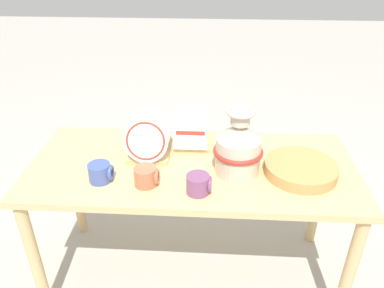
{
  "coord_description": "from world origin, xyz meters",
  "views": [
    {
      "loc": [
        0.09,
        -1.51,
        1.7
      ],
      "look_at": [
        0.0,
        0.0,
        0.84
      ],
      "focal_mm": 35.0,
      "sensor_mm": 36.0,
      "label": 1
    }
  ],
  "objects_px": {
    "mug_terracotta_glaze": "(147,176)",
    "wicker_charger_stack": "(301,169)",
    "ceramic_vase": "(238,147)",
    "dish_rack_round_plates": "(148,143)",
    "mug_cobalt_glaze": "(101,173)",
    "dish_rack_square_plates": "(191,134)",
    "mug_plum_glaze": "(199,184)"
  },
  "relations": [
    {
      "from": "dish_rack_round_plates",
      "to": "wicker_charger_stack",
      "type": "bearing_deg",
      "value": -7.27
    },
    {
      "from": "mug_plum_glaze",
      "to": "mug_terracotta_glaze",
      "type": "bearing_deg",
      "value": 169.42
    },
    {
      "from": "ceramic_vase",
      "to": "mug_plum_glaze",
      "type": "height_order",
      "value": "ceramic_vase"
    },
    {
      "from": "dish_rack_round_plates",
      "to": "wicker_charger_stack",
      "type": "distance_m",
      "value": 0.72
    },
    {
      "from": "mug_terracotta_glaze",
      "to": "mug_cobalt_glaze",
      "type": "distance_m",
      "value": 0.21
    },
    {
      "from": "dish_rack_round_plates",
      "to": "mug_plum_glaze",
      "type": "bearing_deg",
      "value": -45.2
    },
    {
      "from": "mug_cobalt_glaze",
      "to": "mug_plum_glaze",
      "type": "height_order",
      "value": "same"
    },
    {
      "from": "dish_rack_square_plates",
      "to": "wicker_charger_stack",
      "type": "relative_size",
      "value": 0.6
    },
    {
      "from": "ceramic_vase",
      "to": "mug_terracotta_glaze",
      "type": "distance_m",
      "value": 0.43
    },
    {
      "from": "wicker_charger_stack",
      "to": "mug_terracotta_glaze",
      "type": "distance_m",
      "value": 0.7
    },
    {
      "from": "dish_rack_square_plates",
      "to": "wicker_charger_stack",
      "type": "height_order",
      "value": "dish_rack_square_plates"
    },
    {
      "from": "mug_terracotta_glaze",
      "to": "mug_cobalt_glaze",
      "type": "relative_size",
      "value": 1.0
    },
    {
      "from": "mug_cobalt_glaze",
      "to": "dish_rack_square_plates",
      "type": "bearing_deg",
      "value": 41.7
    },
    {
      "from": "wicker_charger_stack",
      "to": "dish_rack_square_plates",
      "type": "bearing_deg",
      "value": 155.77
    },
    {
      "from": "dish_rack_round_plates",
      "to": "mug_plum_glaze",
      "type": "relative_size",
      "value": 2.14
    },
    {
      "from": "mug_terracotta_glaze",
      "to": "mug_cobalt_glaze",
      "type": "height_order",
      "value": "same"
    },
    {
      "from": "dish_rack_round_plates",
      "to": "dish_rack_square_plates",
      "type": "bearing_deg",
      "value": 35.26
    },
    {
      "from": "ceramic_vase",
      "to": "mug_plum_glaze",
      "type": "distance_m",
      "value": 0.26
    },
    {
      "from": "ceramic_vase",
      "to": "dish_rack_round_plates",
      "type": "relative_size",
      "value": 1.35
    },
    {
      "from": "ceramic_vase",
      "to": "mug_cobalt_glaze",
      "type": "bearing_deg",
      "value": -169.75
    },
    {
      "from": "dish_rack_square_plates",
      "to": "mug_terracotta_glaze",
      "type": "relative_size",
      "value": 1.83
    },
    {
      "from": "mug_terracotta_glaze",
      "to": "mug_plum_glaze",
      "type": "distance_m",
      "value": 0.23
    },
    {
      "from": "dish_rack_square_plates",
      "to": "mug_terracotta_glaze",
      "type": "bearing_deg",
      "value": -115.95
    },
    {
      "from": "dish_rack_round_plates",
      "to": "wicker_charger_stack",
      "type": "relative_size",
      "value": 0.7
    },
    {
      "from": "dish_rack_square_plates",
      "to": "wicker_charger_stack",
      "type": "xyz_separation_m",
      "value": [
        0.52,
        -0.23,
        -0.04
      ]
    },
    {
      "from": "ceramic_vase",
      "to": "mug_cobalt_glaze",
      "type": "distance_m",
      "value": 0.62
    },
    {
      "from": "mug_plum_glaze",
      "to": "wicker_charger_stack",
      "type": "bearing_deg",
      "value": 20.04
    },
    {
      "from": "dish_rack_round_plates",
      "to": "mug_cobalt_glaze",
      "type": "xyz_separation_m",
      "value": [
        -0.18,
        -0.2,
        -0.05
      ]
    },
    {
      "from": "dish_rack_round_plates",
      "to": "wicker_charger_stack",
      "type": "xyz_separation_m",
      "value": [
        0.71,
        -0.09,
        -0.06
      ]
    },
    {
      "from": "ceramic_vase",
      "to": "dish_rack_round_plates",
      "type": "distance_m",
      "value": 0.44
    },
    {
      "from": "dish_rack_square_plates",
      "to": "mug_cobalt_glaze",
      "type": "bearing_deg",
      "value": -138.3
    },
    {
      "from": "mug_terracotta_glaze",
      "to": "wicker_charger_stack",
      "type": "bearing_deg",
      "value": 10.21
    }
  ]
}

